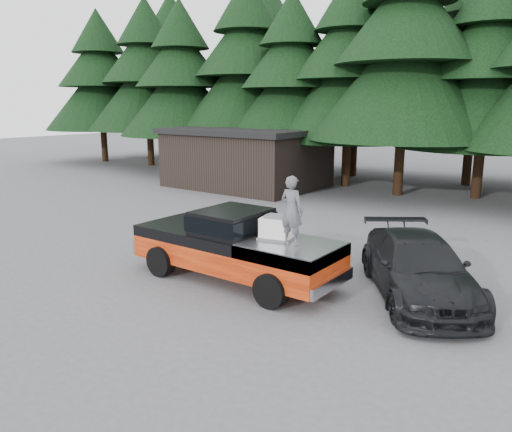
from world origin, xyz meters
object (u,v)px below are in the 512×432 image
Objects in this scene: parked_car at (418,267)px; man_on_bed at (292,210)px; pickup_truck at (235,256)px; air_compressor at (277,229)px; utility_building at (247,157)px.

man_on_bed is at bearing -178.69° from parked_car.
man_on_bed is 3.43m from parked_car.
air_compressor reaches higher than pickup_truck.
air_compressor is at bearing -18.11° from man_on_bed.
parked_car is (3.08, 1.62, -0.85)m from air_compressor.
man_on_bed is (0.57, -0.23, 0.58)m from air_compressor.
utility_building is (-10.55, 12.40, 0.07)m from air_compressor.
parked_car is (2.51, 1.85, -1.42)m from man_on_bed.
air_compressor is 0.15× the size of parked_car.
man_on_bed reaches higher than air_compressor.
utility_building is (-11.12, 12.63, -0.51)m from man_on_bed.
pickup_truck is at bearing 172.96° from air_compressor.
air_compressor is at bearing 172.76° from parked_car.
utility_building is at bearing 117.31° from air_compressor.
air_compressor is 0.84m from man_on_bed.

